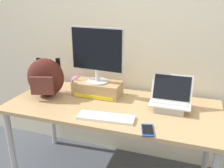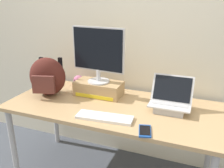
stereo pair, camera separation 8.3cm
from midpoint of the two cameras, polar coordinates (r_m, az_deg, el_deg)
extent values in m
cube|color=silver|center=(2.27, 2.92, 13.34)|extent=(7.00, 0.10, 2.60)
cube|color=tan|center=(1.99, -1.20, -5.30)|extent=(1.70, 0.76, 0.03)
cylinder|color=#B2B2B7|center=(2.31, -23.50, -13.59)|extent=(0.05, 0.05, 0.70)
cylinder|color=#B2B2B7|center=(2.74, -14.69, -7.04)|extent=(0.05, 0.05, 0.70)
cylinder|color=#B2B2B7|center=(2.35, 20.69, -12.48)|extent=(0.05, 0.05, 0.70)
cube|color=tan|center=(2.16, -4.49, -1.07)|extent=(0.41, 0.21, 0.12)
cube|color=yellow|center=(2.08, -5.60, -3.09)|extent=(0.35, 0.00, 0.03)
cylinder|color=silver|center=(2.13, -4.53, 0.62)|extent=(0.19, 0.19, 0.01)
cylinder|color=silver|center=(2.12, -4.58, 2.07)|extent=(0.04, 0.04, 0.10)
cube|color=silver|center=(2.06, -4.75, 8.06)|extent=(0.48, 0.06, 0.37)
cube|color=black|center=(2.05, -4.89, 8.00)|extent=(0.46, 0.04, 0.35)
cube|color=#ADADB2|center=(1.94, 12.20, -5.20)|extent=(0.22, 0.20, 0.05)
cube|color=silver|center=(1.92, 12.27, -4.38)|extent=(0.31, 0.22, 0.01)
cube|color=#B7B7BC|center=(1.94, 12.34, -4.01)|extent=(0.28, 0.12, 0.00)
cube|color=silver|center=(1.94, 12.70, -0.87)|extent=(0.31, 0.10, 0.20)
cube|color=black|center=(1.94, 12.69, -0.86)|extent=(0.28, 0.09, 0.17)
cube|color=white|center=(1.77, -2.77, -7.87)|extent=(0.42, 0.16, 0.02)
cube|color=silver|center=(1.76, -2.78, -7.54)|extent=(0.39, 0.14, 0.00)
ellipsoid|color=#4C1E19|center=(2.19, -16.34, 1.48)|extent=(0.36, 0.28, 0.34)
cube|color=brown|center=(2.10, -17.20, -0.41)|extent=(0.19, 0.08, 0.15)
cube|color=black|center=(2.31, -17.58, 2.77)|extent=(0.04, 0.03, 0.25)
cube|color=black|center=(2.26, -13.42, 2.78)|extent=(0.04, 0.03, 0.25)
cylinder|color=black|center=(2.48, -15.70, 0.71)|extent=(0.08, 0.08, 0.09)
torus|color=black|center=(2.45, -14.67, 0.69)|extent=(0.06, 0.01, 0.06)
cube|color=#19479E|center=(1.63, 6.90, -10.72)|extent=(0.11, 0.17, 0.01)
cube|color=black|center=(1.63, 6.91, -10.55)|extent=(0.10, 0.14, 0.00)
sphere|color=#CC7099|center=(2.41, -9.37, 0.71)|extent=(0.10, 0.10, 0.10)
sphere|color=black|center=(2.38, -10.25, 0.72)|extent=(0.01, 0.01, 0.01)
sphere|color=black|center=(2.36, -9.49, 0.63)|extent=(0.01, 0.01, 0.01)
camera|label=1|loc=(0.04, -91.24, -0.45)|focal=38.95mm
camera|label=2|loc=(0.04, 88.76, 0.45)|focal=38.95mm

